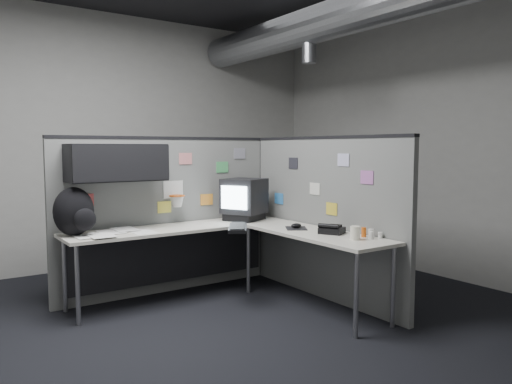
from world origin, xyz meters
TOP-DOWN VIEW (x-y plane):
  - room at (0.56, 0.00)m, footprint 5.62×5.62m
  - partition_back at (-0.25, 1.23)m, footprint 2.44×0.42m
  - partition_right at (1.10, 0.22)m, footprint 0.07×2.23m
  - desk at (0.15, 0.70)m, footprint 2.31×2.11m
  - monitor at (0.67, 1.00)m, footprint 0.53×0.53m
  - keyboard at (0.26, 0.49)m, footprint 0.41×0.49m
  - mouse at (0.76, 0.22)m, footprint 0.29×0.31m
  - phone at (0.85, -0.18)m, footprint 0.26×0.27m
  - bottles at (0.98, -0.53)m, footprint 0.14×0.17m
  - cup at (0.80, -0.52)m, footprint 0.10×0.10m
  - papers at (-0.79, 0.95)m, footprint 0.72×0.53m
  - backpack at (-1.12, 1.02)m, footprint 0.37×0.34m

SIDE VIEW (x-z plane):
  - desk at x=0.15m, z-range 0.25..0.98m
  - papers at x=-0.79m, z-range 0.73..0.75m
  - mouse at x=0.76m, z-range 0.72..0.77m
  - keyboard at x=0.26m, z-range 0.73..0.77m
  - bottles at x=0.98m, z-range 0.72..0.81m
  - phone at x=0.85m, z-range 0.72..0.82m
  - cup at x=0.80m, z-range 0.73..0.85m
  - partition_right at x=1.10m, z-range 0.00..1.63m
  - backpack at x=-1.12m, z-range 0.72..1.16m
  - monitor at x=0.67m, z-range 0.74..1.19m
  - partition_back at x=-0.25m, z-range 0.18..1.81m
  - room at x=0.56m, z-range 0.49..3.71m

